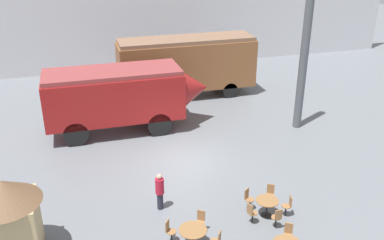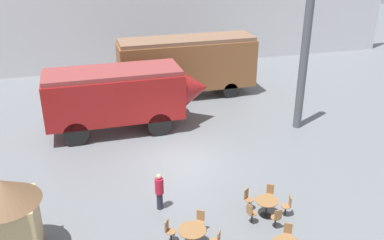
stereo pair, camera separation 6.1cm
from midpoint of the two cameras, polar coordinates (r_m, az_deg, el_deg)
The scene contains 18 objects.
ground_plane at distance 20.47m, azimuth -1.13°, elevation -5.42°, with size 80.00×80.00×0.00m, color slate.
backdrop_wall at distance 33.43m, azimuth -8.12°, elevation 14.28°, with size 44.00×0.15×9.00m.
passenger_coach_wooden at distance 27.64m, azimuth -0.60°, elevation 7.61°, with size 8.72×2.43×3.86m.
streamlined_locomotive at distance 23.07m, azimuth -8.82°, elevation 3.53°, with size 8.76×2.79×3.44m.
cafe_table_near at distance 16.80m, azimuth 10.02°, elevation -10.92°, with size 0.87×0.87×0.70m.
cafe_table_mid at distance 15.12m, azimuth 0.15°, elevation -14.79°, with size 0.98×0.98×0.73m.
cafe_chair_0 at distance 17.49m, azimuth 10.42°, elevation -9.58°, with size 0.40×0.40×0.87m.
cafe_chair_1 at distance 17.11m, azimuth 7.56°, elevation -10.20°, with size 0.40×0.41×0.87m.
cafe_chair_2 at distance 16.34m, azimuth 7.97°, elevation -12.08°, with size 0.39×0.38×0.87m.
cafe_chair_3 at distance 16.26m, azimuth 11.34°, elevation -12.58°, with size 0.36×0.36×0.87m.
cafe_chair_4 at distance 16.98m, azimuth 12.75°, elevation -10.95°, with size 0.39×0.37×0.87m.
cafe_chair_5 at distance 14.99m, azimuth 3.39°, elevation -15.70°, with size 0.40×0.40×0.87m.
cafe_chair_6 at distance 15.82m, azimuth 1.17°, elevation -13.18°, with size 0.40×0.40×0.87m.
cafe_chair_7 at distance 15.42m, azimuth -2.99°, elevation -14.38°, with size 0.40×0.40×0.87m.
cafe_chair_9 at distance 15.60m, azimuth 12.73°, elevation -14.51°, with size 0.39×0.40×0.87m.
visitor_person at distance 16.82m, azimuth -4.26°, elevation -9.32°, with size 0.34×0.34×1.57m.
ticket_kiosk at distance 15.28m, azimuth -23.32°, elevation -11.63°, with size 2.34×2.34×3.00m.
support_pillar at distance 23.23m, azimuth 14.81°, elevation 8.13°, with size 0.44×0.44×8.00m.
Camera 2 is at (-4.40, -17.25, 10.11)m, focal length 40.00 mm.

